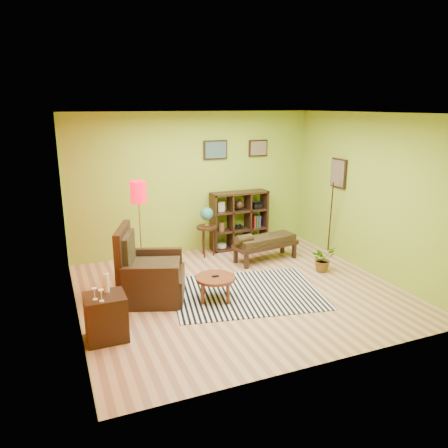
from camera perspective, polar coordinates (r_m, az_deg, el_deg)
name	(u,v)px	position (r m, az deg, el deg)	size (l,w,h in m)	color
ground	(240,291)	(7.17, 2.08, -8.71)	(5.00, 5.00, 0.00)	tan
room_shell	(235,181)	(6.62, 1.44, 5.58)	(5.04, 4.54, 2.82)	#8CAE2E
zebra_rug	(247,293)	(7.10, 2.97, -8.93)	(2.33, 1.73, 0.01)	silver
coffee_table	(215,280)	(6.75, -1.14, -7.30)	(0.61, 0.61, 0.39)	maroon
armchair	(148,277)	(6.88, -9.89, -6.84)	(1.20, 1.19, 1.15)	black
side_cabinet	(106,317)	(5.89, -15.18, -11.62)	(0.51, 0.46, 0.91)	black
floor_lamp	(139,201)	(7.22, -11.08, 2.92)	(0.26, 0.26, 1.73)	silver
globe_table	(207,219)	(8.53, -2.27, 0.61)	(0.41, 0.41, 1.00)	black
cube_shelf	(240,220)	(9.08, 2.09, 0.51)	(1.20, 0.35, 1.20)	black
bench	(264,242)	(8.40, 5.26, -2.35)	(1.33, 0.64, 0.59)	black
potted_plant	(323,261)	(8.11, 12.76, -4.78)	(0.42, 0.47, 0.37)	#26661E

